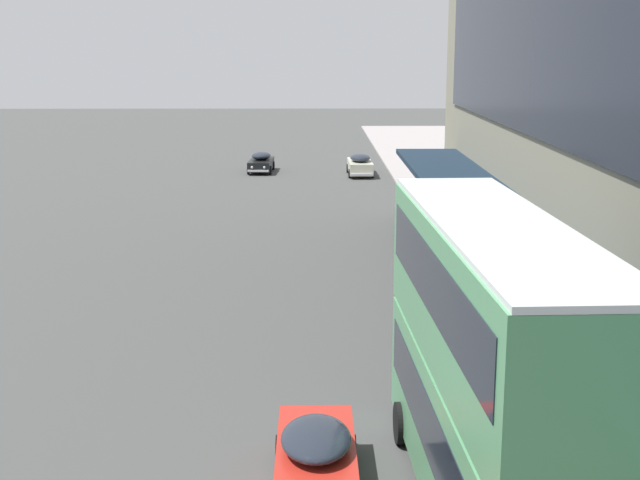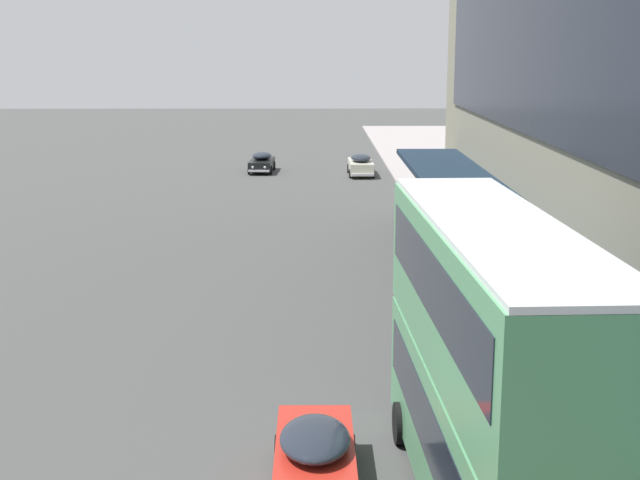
{
  "view_description": "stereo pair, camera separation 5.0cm",
  "coord_description": "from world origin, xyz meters",
  "px_view_note": "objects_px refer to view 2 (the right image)",
  "views": [
    {
      "loc": [
        0.21,
        -11.55,
        9.29
      ],
      "look_at": [
        0.56,
        21.12,
        2.07
      ],
      "focal_mm": 50.0,
      "sensor_mm": 36.0,
      "label": 1
    },
    {
      "loc": [
        0.26,
        -11.55,
        9.29
      ],
      "look_at": [
        0.56,
        21.12,
        2.07
      ],
      "focal_mm": 50.0,
      "sensor_mm": 36.0,
      "label": 2
    }
  ],
  "objects_px": {
    "sedan_oncoming_rear": "(262,162)",
    "fire_hydrant": "(581,426)",
    "transit_bus_kerbside_front": "(491,366)",
    "sedan_lead_near": "(315,458)",
    "sedan_trailing_near": "(361,165)"
  },
  "relations": [
    {
      "from": "sedan_oncoming_rear",
      "to": "fire_hydrant",
      "type": "distance_m",
      "value": 47.18
    },
    {
      "from": "sedan_lead_near",
      "to": "fire_hydrant",
      "type": "distance_m",
      "value": 6.62
    },
    {
      "from": "transit_bus_kerbside_front",
      "to": "fire_hydrant",
      "type": "bearing_deg",
      "value": 49.73
    },
    {
      "from": "transit_bus_kerbside_front",
      "to": "sedan_oncoming_rear",
      "type": "relative_size",
      "value": 2.54
    },
    {
      "from": "sedan_lead_near",
      "to": "sedan_trailing_near",
      "type": "relative_size",
      "value": 0.96
    },
    {
      "from": "sedan_oncoming_rear",
      "to": "fire_hydrant",
      "type": "relative_size",
      "value": 6.14
    },
    {
      "from": "sedan_oncoming_rear",
      "to": "sedan_lead_near",
      "type": "xyz_separation_m",
      "value": [
        3.76,
        -48.23,
        0.03
      ]
    },
    {
      "from": "fire_hydrant",
      "to": "sedan_lead_near",
      "type": "bearing_deg",
      "value": -161.27
    },
    {
      "from": "transit_bus_kerbside_front",
      "to": "sedan_oncoming_rear",
      "type": "distance_m",
      "value": 50.12
    },
    {
      "from": "sedan_oncoming_rear",
      "to": "fire_hydrant",
      "type": "xyz_separation_m",
      "value": [
        10.03,
        -46.11,
        -0.24
      ]
    },
    {
      "from": "sedan_lead_near",
      "to": "sedan_trailing_near",
      "type": "distance_m",
      "value": 46.53
    },
    {
      "from": "sedan_lead_near",
      "to": "fire_hydrant",
      "type": "bearing_deg",
      "value": 18.73
    },
    {
      "from": "sedan_lead_near",
      "to": "fire_hydrant",
      "type": "height_order",
      "value": "sedan_lead_near"
    },
    {
      "from": "sedan_trailing_near",
      "to": "fire_hydrant",
      "type": "height_order",
      "value": "sedan_trailing_near"
    },
    {
      "from": "transit_bus_kerbside_front",
      "to": "sedan_trailing_near",
      "type": "bearing_deg",
      "value": 89.86
    }
  ]
}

